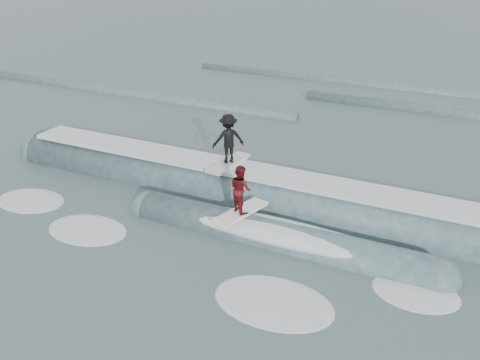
% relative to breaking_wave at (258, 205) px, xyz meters
% --- Properties ---
extents(ground, '(160.00, 160.00, 0.00)m').
position_rel_breaking_wave_xyz_m(ground, '(-0.38, -4.70, -0.05)').
color(ground, '#384F52').
rests_on(ground, ground).
extents(breaking_wave, '(20.74, 3.80, 2.03)m').
position_rel_breaking_wave_xyz_m(breaking_wave, '(0.00, 0.00, 0.00)').
color(breaking_wave, '#334E56').
rests_on(breaking_wave, ground).
extents(surfer_black, '(1.21, 2.04, 1.77)m').
position_rel_breaking_wave_xyz_m(surfer_black, '(-1.31, 0.47, 1.89)').
color(surfer_black, silver).
rests_on(surfer_black, ground).
extents(surfer_red, '(1.03, 2.07, 1.54)m').
position_rel_breaking_wave_xyz_m(surfer_red, '(0.22, -1.73, 1.26)').
color(surfer_red, white).
rests_on(surfer_red, ground).
extents(whitewater, '(14.62, 6.92, 0.10)m').
position_rel_breaking_wave_xyz_m(whitewater, '(0.48, -4.40, -0.05)').
color(whitewater, white).
rests_on(whitewater, ground).
extents(far_swells, '(43.18, 8.65, 0.80)m').
position_rel_breaking_wave_xyz_m(far_swells, '(-1.07, 12.95, -0.05)').
color(far_swells, '#334E56').
rests_on(far_swells, ground).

